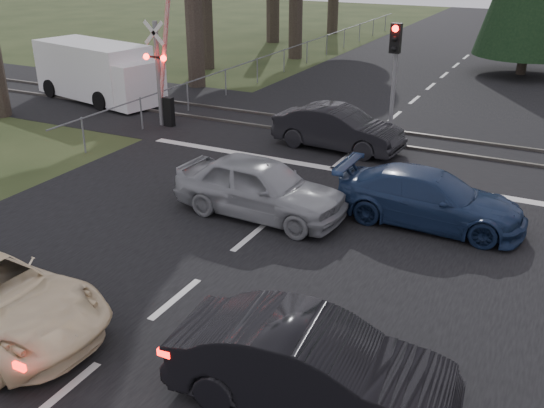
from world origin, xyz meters
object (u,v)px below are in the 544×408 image
Objects in this scene: crossing_signal at (163,71)px; traffic_signal_center at (394,66)px; dark_hatchback at (312,367)px; silver_car at (260,187)px; dark_car_far at (338,129)px; white_van at (100,72)px; blue_sedan at (430,199)px.

crossing_signal reaches higher than traffic_signal_center.
traffic_signal_center is at bearing 6.15° from crossing_signal.
dark_hatchback is 0.96× the size of silver_car.
dark_car_far is 0.66× the size of white_van.
crossing_signal is 1.70× the size of traffic_signal_center.
silver_car is 1.03× the size of dark_car_far.
white_van reaches higher than silver_car.
dark_hatchback is at bearing -28.14° from white_van.
crossing_signal is 11.65m from blue_sedan.
silver_car is (-1.37, -6.44, -2.05)m from traffic_signal_center.
crossing_signal is 1.64× the size of dark_hatchback.
dark_hatchback is 12.27m from dark_car_far.
silver_car is at bearing -38.78° from crossing_signal.
traffic_signal_center is 0.90× the size of blue_sedan.
crossing_signal reaches higher than dark_car_far.
dark_hatchback is 7.15m from blue_sedan.
traffic_signal_center reaches higher than silver_car.
blue_sedan is at bearing -63.28° from traffic_signal_center.
blue_sedan is 16.80m from white_van.
dark_hatchback is at bearing -46.28° from crossing_signal.
crossing_signal is at bearing -10.28° from white_van.
dark_hatchback is 6.92m from silver_car.
traffic_signal_center is 13.24m from white_van.
silver_car is 4.15m from blue_sedan.
crossing_signal reaches higher than silver_car.
traffic_signal_center is at bearing -9.27° from silver_car.
traffic_signal_center is 6.90m from silver_car.
crossing_signal is at bearing -173.85° from traffic_signal_center.
crossing_signal reaches higher than white_van.
crossing_signal is at bearing 53.95° from silver_car.
traffic_signal_center is 12.60m from dark_hatchback.
white_van is at bearing 59.97° from silver_car.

